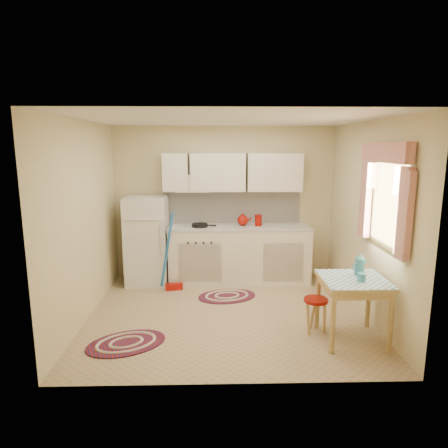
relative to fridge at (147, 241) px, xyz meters
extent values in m
plane|color=tan|center=(1.24, -1.25, -0.70)|extent=(3.60, 3.60, 0.00)
cube|color=silver|center=(1.24, -1.25, 1.80)|extent=(3.60, 3.20, 0.04)
cube|color=beige|center=(1.24, 0.35, 0.55)|extent=(3.60, 0.04, 2.50)
cube|color=beige|center=(1.24, -2.85, 0.55)|extent=(3.60, 0.04, 2.50)
cube|color=beige|center=(-0.56, -1.25, 0.55)|extent=(0.04, 3.20, 2.50)
cube|color=beige|center=(3.04, -1.25, 0.55)|extent=(0.04, 3.20, 2.50)
cube|color=white|center=(1.37, 0.34, 0.50)|extent=(2.25, 0.03, 0.55)
cube|color=#EFE6D0|center=(1.37, 0.19, 1.07)|extent=(2.25, 0.33, 0.60)
cube|color=white|center=(3.02, -1.80, 0.85)|extent=(0.04, 0.85, 0.95)
cube|color=white|center=(0.00, 0.00, 0.00)|extent=(0.65, 0.60, 1.40)
cube|color=#EFE6D0|center=(1.48, 0.05, -0.26)|extent=(2.25, 0.60, 0.88)
cube|color=beige|center=(1.48, 0.05, 0.20)|extent=(2.27, 0.62, 0.04)
cylinder|color=black|center=(0.84, 0.00, 0.24)|extent=(0.30, 0.30, 0.05)
cylinder|color=#930D05|center=(1.78, 0.05, 0.30)|extent=(0.11, 0.11, 0.16)
cube|color=tan|center=(2.63, -2.00, -0.34)|extent=(0.72, 0.72, 0.72)
cylinder|color=#930D05|center=(2.26, -1.82, -0.49)|extent=(0.29, 0.29, 0.42)
cylinder|color=teal|center=(2.68, -2.10, 0.07)|extent=(0.11, 0.11, 0.10)
camera|label=1|loc=(1.07, -6.21, 1.49)|focal=32.00mm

